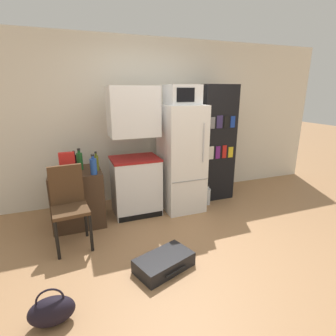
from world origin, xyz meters
The scene contains 18 objects.
ground_plane centered at (0.00, 0.00, 0.00)m, with size 24.00×24.00×0.00m, color #A3754C.
wall_back centered at (0.20, 2.00, 1.31)m, with size 6.40×0.10×2.62m.
side_table centered at (-1.26, 1.29, 0.38)m, with size 0.68×0.62×0.77m.
kitchen_hutch centered at (-0.42, 1.33, 0.87)m, with size 0.70×0.54×1.87m.
refrigerator centered at (0.30, 1.27, 0.81)m, with size 0.59×0.68×1.61m.
microwave centered at (0.30, 1.27, 1.75)m, with size 0.46×0.42×0.28m.
bookshelf centered at (1.01, 1.44, 0.95)m, with size 0.58×0.33×1.91m.
bottle_green_tall centered at (-1.18, 1.35, 0.89)m, with size 0.08×0.08×0.29m.
bottle_wine_dark centered at (-1.25, 1.42, 0.87)m, with size 0.07×0.07×0.25m.
bottle_blue_soda centered at (-1.03, 1.05, 0.88)m, with size 0.08×0.08×0.27m.
bottle_olive_oil centered at (-0.97, 1.22, 0.88)m, with size 0.06×0.06×0.26m.
bottle_amber_beer centered at (-1.33, 1.28, 0.84)m, with size 0.07×0.07×0.16m.
bowl centered at (-1.48, 1.24, 0.79)m, with size 0.15×0.15×0.04m.
cereal_box centered at (-1.34, 1.12, 0.92)m, with size 0.19×0.07×0.30m.
chair centered at (-1.36, 0.77, 0.58)m, with size 0.44×0.44×0.98m.
suitcase_large_flat centered at (-0.48, -0.09, 0.08)m, with size 0.68×0.52×0.15m.
handbag centered at (-1.55, -0.41, 0.12)m, with size 0.36×0.20×0.33m.
water_bottle_front centered at (0.75, 1.20, 0.15)m, with size 0.09×0.09×0.35m.
Camera 1 is at (-1.27, -2.31, 1.81)m, focal length 28.00 mm.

